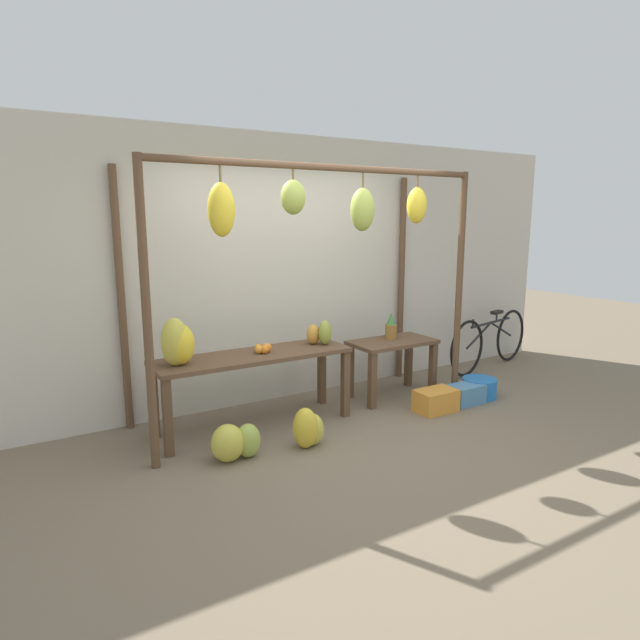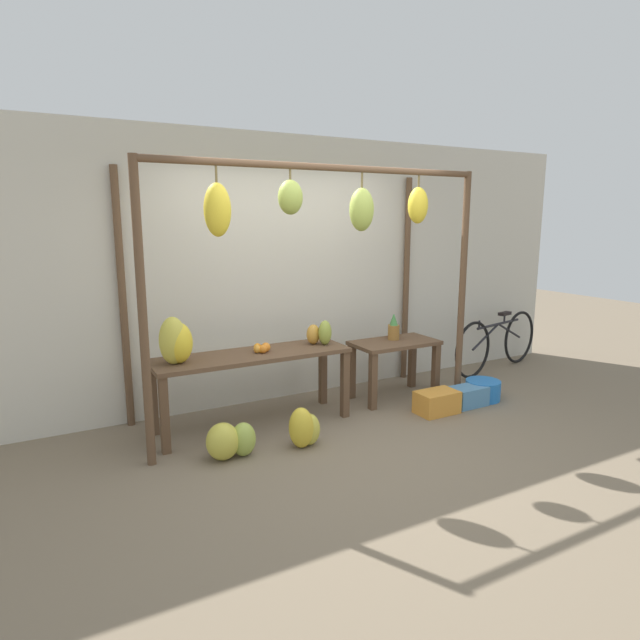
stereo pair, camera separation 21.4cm
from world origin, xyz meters
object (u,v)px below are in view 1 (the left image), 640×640
(pineapple_cluster, at_px, (391,328))
(banana_pile_ground_right, at_px, (308,429))
(blue_bucket, at_px, (479,388))
(parked_bicycle, at_px, (490,340))
(orange_pile, at_px, (263,349))
(banana_pile_ground_left, at_px, (235,442))
(papaya_pile, at_px, (320,333))
(banana_pile_on_table, at_px, (178,343))
(fruit_crate_purple, at_px, (466,394))
(fruit_crate_white, at_px, (436,401))

(pineapple_cluster, distance_m, banana_pile_ground_right, 1.80)
(blue_bucket, xyz_separation_m, parked_bicycle, (1.00, 0.76, 0.27))
(orange_pile, xyz_separation_m, pineapple_cluster, (1.62, 0.13, 0.00))
(banana_pile_ground_right, distance_m, blue_bucket, 2.27)
(pineapple_cluster, relative_size, blue_bucket, 0.77)
(banana_pile_ground_left, relative_size, blue_bucket, 1.18)
(papaya_pile, bearing_deg, parked_bicycle, 5.10)
(banana_pile_on_table, relative_size, pineapple_cluster, 1.45)
(orange_pile, relative_size, banana_pile_ground_left, 0.41)
(orange_pile, relative_size, pineapple_cluster, 0.63)
(papaya_pile, distance_m, fruit_crate_purple, 1.73)
(banana_pile_on_table, xyz_separation_m, fruit_crate_white, (2.45, -0.57, -0.79))
(fruit_crate_purple, bearing_deg, blue_bucket, 14.11)
(fruit_crate_white, relative_size, fruit_crate_purple, 1.11)
(banana_pile_ground_left, bearing_deg, banana_pile_ground_right, -7.79)
(pineapple_cluster, bearing_deg, fruit_crate_purple, -55.79)
(pineapple_cluster, xyz_separation_m, parked_bicycle, (1.76, 0.13, -0.38))
(parked_bicycle, xyz_separation_m, papaya_pile, (-2.75, -0.25, 0.45))
(banana_pile_ground_right, height_order, fruit_crate_white, banana_pile_ground_right)
(fruit_crate_white, height_order, papaya_pile, papaya_pile)
(pineapple_cluster, xyz_separation_m, banana_pile_ground_right, (-1.51, -0.79, -0.59))
(banana_pile_on_table, distance_m, orange_pile, 0.81)
(pineapple_cluster, relative_size, banana_pile_ground_right, 0.80)
(fruit_crate_white, bearing_deg, banana_pile_ground_left, 179.65)
(papaya_pile, bearing_deg, orange_pile, -178.32)
(blue_bucket, xyz_separation_m, fruit_crate_purple, (-0.28, -0.07, -0.00))
(orange_pile, distance_m, fruit_crate_purple, 2.26)
(banana_pile_on_table, xyz_separation_m, orange_pile, (0.80, 0.01, -0.15))
(blue_bucket, bearing_deg, banana_pile_on_table, 171.27)
(orange_pile, bearing_deg, parked_bicycle, 4.46)
(banana_pile_on_table, distance_m, fruit_crate_purple, 3.05)
(pineapple_cluster, bearing_deg, papaya_pile, -173.37)
(pineapple_cluster, relative_size, papaya_pile, 1.02)
(banana_pile_on_table, xyz_separation_m, papaya_pile, (1.43, 0.03, -0.08))
(banana_pile_ground_right, distance_m, papaya_pile, 1.07)
(orange_pile, bearing_deg, blue_bucket, -11.77)
(fruit_crate_white, distance_m, blue_bucket, 0.73)
(banana_pile_ground_left, bearing_deg, parked_bicycle, 11.98)
(pineapple_cluster, distance_m, papaya_pile, 1.00)
(parked_bicycle, bearing_deg, blue_bucket, -142.86)
(pineapple_cluster, relative_size, parked_bicycle, 0.16)
(pineapple_cluster, distance_m, banana_pile_ground_left, 2.34)
(orange_pile, height_order, parked_bicycle, orange_pile)
(banana_pile_ground_left, bearing_deg, papaya_pile, 26.74)
(banana_pile_on_table, height_order, fruit_crate_white, banana_pile_on_table)
(banana_pile_on_table, xyz_separation_m, pineapple_cluster, (2.42, 0.14, -0.15))
(pineapple_cluster, height_order, blue_bucket, pineapple_cluster)
(papaya_pile, bearing_deg, banana_pile_ground_right, -127.69)
(banana_pile_on_table, bearing_deg, parked_bicycle, 3.71)
(fruit_crate_white, relative_size, papaya_pile, 1.50)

